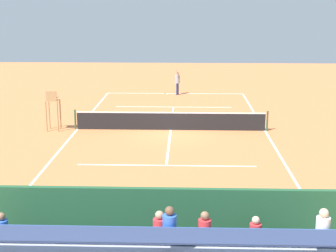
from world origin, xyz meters
The scene contains 12 objects.
ground_plane centered at (0.00, 0.00, 0.00)m, with size 60.00×60.00×0.00m, color #D17542.
court_line_markings centered at (0.00, -0.04, 0.00)m, with size 10.10×22.20×0.01m.
tennis_net centered at (0.00, 0.00, 0.50)m, with size 10.30×0.10×1.07m.
backdrop_wall centered at (0.00, 14.00, 1.00)m, with size 18.00×0.16×2.00m, color #235633.
bleacher_stand centered at (-0.08, 15.36, 0.93)m, with size 9.06×2.40×2.48m.
umpire_chair centered at (6.20, 0.29, 1.31)m, with size 0.67×0.67×2.14m.
courtside_bench centered at (-2.84, 13.27, 0.56)m, with size 1.80×0.40×0.93m.
equipment_bag centered at (-1.04, 13.40, 0.18)m, with size 0.90×0.36×0.36m, color #B22D2D.
tennis_player centered at (-0.18, -10.55, 1.02)m, with size 0.43×0.55×1.93m.
tennis_racket centered at (0.57, -10.72, 0.01)m, with size 0.46×0.56×0.03m.
tennis_ball_near centered at (-2.28, -8.63, 0.03)m, with size 0.07×0.07×0.07m, color #CCDB33.
tennis_ball_far centered at (2.00, -9.71, 0.03)m, with size 0.07×0.07×0.07m, color #CCDB33.
Camera 1 is at (-0.78, 26.51, 6.74)m, focal length 54.97 mm.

